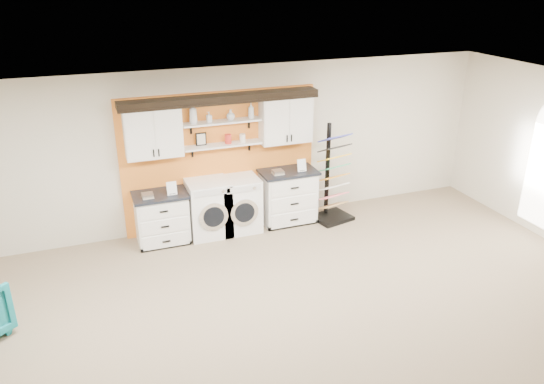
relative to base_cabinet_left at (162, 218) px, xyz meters
name	(u,v)px	position (x,y,z in m)	size (l,w,h in m)	color
floor	(314,363)	(1.13, -3.64, -0.44)	(10.00, 10.00, 0.00)	#7F7055
ceiling	(323,132)	(1.13, -3.64, 2.36)	(10.00, 10.00, 0.00)	white
wall_back	(220,149)	(1.13, 0.36, 0.96)	(10.00, 10.00, 0.00)	beige
accent_panel	(221,160)	(1.13, 0.32, 0.76)	(3.40, 0.07, 2.40)	orange
upper_cabinet_left	(153,131)	(0.00, 0.15, 1.44)	(0.90, 0.35, 0.84)	white
upper_cabinet_right	(286,119)	(2.26, 0.15, 1.44)	(0.90, 0.35, 0.84)	white
shelf_lower	(223,145)	(1.13, 0.16, 1.09)	(1.32, 0.28, 0.03)	white
shelf_upper	(222,122)	(1.13, 0.16, 1.49)	(1.32, 0.28, 0.03)	white
crown_molding	(221,98)	(1.13, 0.17, 1.89)	(3.30, 0.41, 0.13)	black
picture_frame	(201,139)	(0.78, 0.21, 1.22)	(0.18, 0.02, 0.22)	black
canister_red	(228,139)	(1.23, 0.16, 1.19)	(0.11, 0.11, 0.16)	red
canister_cream	(242,138)	(1.48, 0.16, 1.18)	(0.10, 0.10, 0.14)	silver
base_cabinet_left	(162,218)	(0.00, 0.00, 0.00)	(0.89, 0.66, 0.87)	white
base_cabinet_right	(288,196)	(2.26, 0.00, 0.05)	(1.00, 0.66, 0.98)	white
washer	(209,208)	(0.80, 0.00, 0.05)	(0.70, 0.71, 0.98)	white
dryer	(239,204)	(1.34, 0.00, 0.04)	(0.69, 0.71, 0.96)	white
sample_rack	(332,191)	(3.05, -0.19, 0.12)	(0.75, 0.67, 1.78)	black
soap_bottle_a	(193,113)	(0.66, 0.16, 1.68)	(0.13, 0.13, 0.34)	silver
soap_bottle_b	(209,117)	(0.92, 0.16, 1.59)	(0.08, 0.08, 0.17)	silver
soap_bottle_c	(231,115)	(1.28, 0.16, 1.60)	(0.14, 0.14, 0.18)	silver
soap_bottle_d	(251,110)	(1.64, 0.16, 1.64)	(0.10, 0.10, 0.26)	silver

